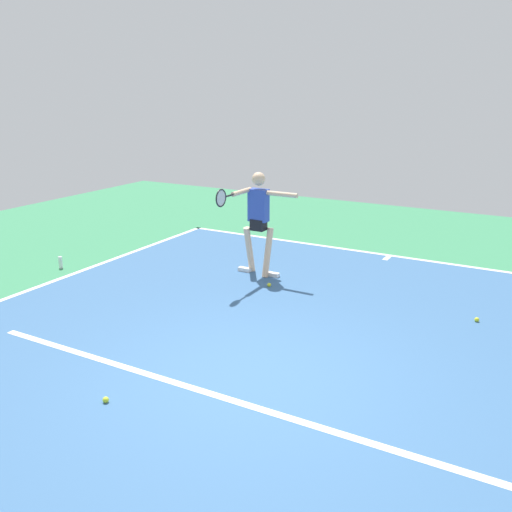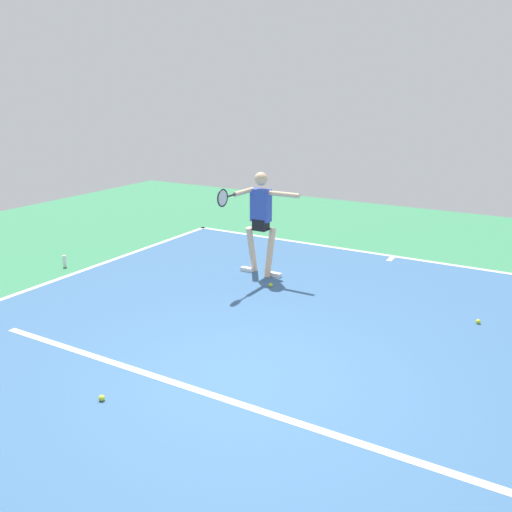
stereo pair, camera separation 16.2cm
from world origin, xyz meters
name	(u,v)px [view 1 (the left image)]	position (x,y,z in m)	size (l,w,h in m)	color
ground_plane	(252,379)	(0.00, 0.00, 0.00)	(20.95, 20.95, 0.00)	#388456
court_surface	(252,379)	(0.00, 0.00, 0.00)	(9.38, 11.24, 0.00)	#38608E
court_line_baseline_near	(390,255)	(0.00, -5.57, 0.00)	(9.38, 0.10, 0.01)	white
court_line_service	(229,399)	(0.00, 0.50, 0.00)	(7.03, 0.10, 0.01)	white
court_line_centre_mark	(387,258)	(0.00, -5.37, 0.00)	(0.10, 0.30, 0.01)	white
tennis_player	(258,216)	(1.74, -3.27, 1.06)	(1.14, 1.22, 1.84)	beige
tennis_ball_centre_court	(477,320)	(-2.00, -2.96, 0.03)	(0.07, 0.07, 0.07)	yellow
tennis_ball_near_service_line	(269,285)	(1.26, -2.80, 0.03)	(0.07, 0.07, 0.07)	yellow
tennis_ball_by_baseline	(106,400)	(1.10, 1.18, 0.03)	(0.07, 0.07, 0.07)	#CCE033
water_bottle	(61,262)	(5.09, -1.81, 0.11)	(0.07, 0.07, 0.22)	white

